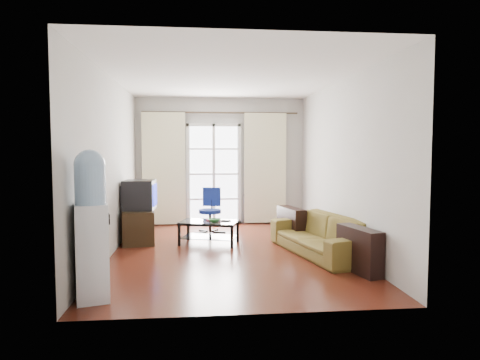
% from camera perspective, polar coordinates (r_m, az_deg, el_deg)
% --- Properties ---
extents(floor, '(5.20, 5.20, 0.00)m').
position_cam_1_polar(floor, '(6.81, -1.38, -9.48)').
color(floor, '#582315').
rests_on(floor, ground).
extents(ceiling, '(5.20, 5.20, 0.00)m').
position_cam_1_polar(ceiling, '(6.71, -1.42, 13.55)').
color(ceiling, white).
rests_on(ceiling, wall_back).
extents(wall_back, '(3.60, 0.02, 2.70)m').
position_cam_1_polar(wall_back, '(9.22, -2.60, 2.53)').
color(wall_back, beige).
rests_on(wall_back, floor).
extents(wall_front, '(3.60, 0.02, 2.70)m').
position_cam_1_polar(wall_front, '(4.04, 1.34, 0.64)').
color(wall_front, beige).
rests_on(wall_front, floor).
extents(wall_left, '(0.02, 5.20, 2.70)m').
position_cam_1_polar(wall_left, '(6.73, -16.87, 1.81)').
color(wall_left, beige).
rests_on(wall_left, floor).
extents(wall_right, '(0.02, 5.20, 2.70)m').
position_cam_1_polar(wall_right, '(6.99, 13.49, 1.95)').
color(wall_right, beige).
rests_on(wall_right, floor).
extents(french_door, '(1.16, 0.06, 2.15)m').
position_cam_1_polar(french_door, '(9.17, -3.51, 0.79)').
color(french_door, white).
rests_on(french_door, wall_back).
extents(curtain_rod, '(3.30, 0.04, 0.04)m').
position_cam_1_polar(curtain_rod, '(9.15, -2.58, 8.97)').
color(curtain_rod, '#4C3F2D').
rests_on(curtain_rod, wall_back).
extents(curtain_left, '(0.90, 0.07, 2.35)m').
position_cam_1_polar(curtain_left, '(9.12, -10.11, 1.51)').
color(curtain_left, beige).
rests_on(curtain_left, curtain_rod).
extents(curtain_right, '(0.90, 0.07, 2.35)m').
position_cam_1_polar(curtain_right, '(9.20, 3.36, 1.59)').
color(curtain_right, beige).
rests_on(curtain_right, curtain_rod).
extents(radiator, '(0.64, 0.12, 0.64)m').
position_cam_1_polar(radiator, '(9.28, 2.41, -3.79)').
color(radiator, gray).
rests_on(radiator, floor).
extents(sofa, '(2.37, 1.68, 0.59)m').
position_cam_1_polar(sofa, '(6.68, 10.64, -7.20)').
color(sofa, brown).
rests_on(sofa, floor).
extents(coffee_table, '(1.07, 0.80, 0.39)m').
position_cam_1_polar(coffee_table, '(7.30, -4.14, -6.58)').
color(coffee_table, silver).
rests_on(coffee_table, floor).
extents(bowl, '(0.25, 0.25, 0.05)m').
position_cam_1_polar(bowl, '(7.18, -3.39, -5.42)').
color(bowl, '#348F4E').
rests_on(bowl, coffee_table).
extents(book, '(0.37, 0.38, 0.02)m').
position_cam_1_polar(book, '(7.22, -4.07, -5.48)').
color(book, maroon).
rests_on(book, coffee_table).
extents(remote, '(0.17, 0.06, 0.02)m').
position_cam_1_polar(remote, '(7.26, -1.90, -5.43)').
color(remote, black).
rests_on(remote, coffee_table).
extents(tv_stand, '(0.61, 0.83, 0.57)m').
position_cam_1_polar(tv_stand, '(7.58, -13.38, -6.01)').
color(tv_stand, black).
rests_on(tv_stand, floor).
extents(crt_tv, '(0.58, 0.57, 0.51)m').
position_cam_1_polar(crt_tv, '(7.56, -13.40, -1.93)').
color(crt_tv, black).
rests_on(crt_tv, tv_stand).
extents(task_chair, '(0.70, 0.70, 0.87)m').
position_cam_1_polar(task_chair, '(8.19, -3.98, -5.36)').
color(task_chair, black).
rests_on(task_chair, floor).
extents(water_cooler, '(0.40, 0.40, 1.59)m').
position_cam_1_polar(water_cooler, '(4.73, -19.23, -5.39)').
color(water_cooler, silver).
rests_on(water_cooler, floor).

